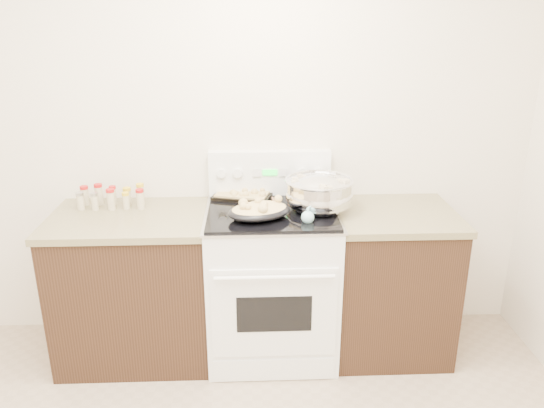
{
  "coord_description": "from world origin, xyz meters",
  "views": [
    {
      "loc": [
        0.23,
        -1.47,
        2.03
      ],
      "look_at": [
        0.35,
        1.37,
        1.0
      ],
      "focal_mm": 35.0,
      "sensor_mm": 36.0,
      "label": 1
    }
  ],
  "objects": [
    {
      "name": "counter_left",
      "position": [
        -0.48,
        1.43,
        0.46
      ],
      "size": [
        0.93,
        0.67,
        0.92
      ],
      "color": "black",
      "rests_on": "ground"
    },
    {
      "name": "room_shell",
      "position": [
        0.0,
        0.0,
        1.7
      ],
      "size": [
        4.1,
        3.6,
        2.75
      ],
      "color": "silver",
      "rests_on": "ground"
    },
    {
      "name": "mixing_bowl",
      "position": [
        0.63,
        1.43,
        1.04
      ],
      "size": [
        0.43,
        0.43,
        0.24
      ],
      "color": "silver",
      "rests_on": "kitchen_range"
    },
    {
      "name": "blue_ladle",
      "position": [
        0.54,
        1.24,
        0.97
      ],
      "size": [
        0.09,
        0.26,
        0.09
      ],
      "color": "#95D5DE",
      "rests_on": "kitchen_range"
    },
    {
      "name": "spice_jars",
      "position": [
        -0.61,
        1.58,
        0.98
      ],
      "size": [
        0.4,
        0.14,
        0.13
      ],
      "color": "#BFB28C",
      "rests_on": "counter_left"
    },
    {
      "name": "counter_right",
      "position": [
        1.08,
        1.43,
        0.46
      ],
      "size": [
        0.73,
        0.67,
        0.92
      ],
      "color": "black",
      "rests_on": "ground"
    },
    {
      "name": "baking_sheet",
      "position": [
        0.19,
        1.66,
        0.96
      ],
      "size": [
        0.4,
        0.33,
        0.06
      ],
      "color": "black",
      "rests_on": "kitchen_range"
    },
    {
      "name": "kitchen_range",
      "position": [
        0.35,
        1.42,
        0.49
      ],
      "size": [
        0.78,
        0.73,
        1.22
      ],
      "color": "white",
      "rests_on": "ground"
    },
    {
      "name": "wooden_spoon",
      "position": [
        0.37,
        1.41,
        0.95
      ],
      "size": [
        0.05,
        0.27,
        0.04
      ],
      "color": "#986545",
      "rests_on": "kitchen_range"
    },
    {
      "name": "roasting_pan",
      "position": [
        0.28,
        1.3,
        0.99
      ],
      "size": [
        0.43,
        0.37,
        0.11
      ],
      "color": "black",
      "rests_on": "kitchen_range"
    }
  ]
}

